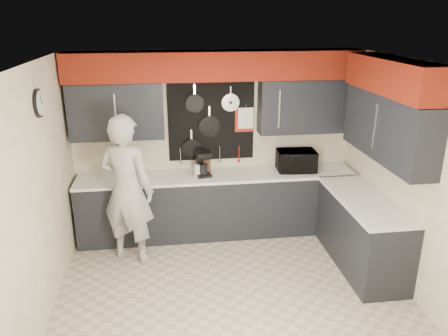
{
  "coord_description": "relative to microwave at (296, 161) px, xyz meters",
  "views": [
    {
      "loc": [
        -0.68,
        -4.28,
        3.05
      ],
      "look_at": [
        -0.03,
        0.5,
        1.34
      ],
      "focal_mm": 35.0,
      "sensor_mm": 36.0,
      "label": 1
    }
  ],
  "objects": [
    {
      "name": "ground",
      "position": [
        -1.13,
        -1.43,
        -1.07
      ],
      "size": [
        4.0,
        4.0,
        0.0
      ],
      "primitive_type": "plane",
      "color": "beige",
      "rests_on": "ground"
    },
    {
      "name": "back_wall_assembly",
      "position": [
        -1.12,
        0.17,
        0.94
      ],
      "size": [
        4.0,
        0.36,
        2.6
      ],
      "color": "beige",
      "rests_on": "ground"
    },
    {
      "name": "right_wall_assembly",
      "position": [
        0.72,
        -1.17,
        0.87
      ],
      "size": [
        0.36,
        3.5,
        2.6
      ],
      "color": "beige",
      "rests_on": "ground"
    },
    {
      "name": "left_wall_assembly",
      "position": [
        -3.13,
        -1.42,
        0.27
      ],
      "size": [
        0.05,
        3.5,
        2.6
      ],
      "color": "beige",
      "rests_on": "ground"
    },
    {
      "name": "base_cabinets",
      "position": [
        -0.64,
        -0.3,
        -0.61
      ],
      "size": [
        3.95,
        2.2,
        0.92
      ],
      "color": "black",
      "rests_on": "ground"
    },
    {
      "name": "microwave",
      "position": [
        0.0,
        0.0,
        0.0
      ],
      "size": [
        0.55,
        0.39,
        0.3
      ],
      "primitive_type": "imported",
      "rotation": [
        0.0,
        0.0,
        -0.05
      ],
      "color": "black",
      "rests_on": "base_cabinets"
    },
    {
      "name": "knife_block",
      "position": [
        -1.28,
        0.07,
        -0.04
      ],
      "size": [
        0.11,
        0.11,
        0.21
      ],
      "primitive_type": "cube",
      "rotation": [
        0.0,
        0.0,
        0.12
      ],
      "color": "#3A1812",
      "rests_on": "base_cabinets"
    },
    {
      "name": "utensil_crock",
      "position": [
        -1.4,
        -0.01,
        -0.07
      ],
      "size": [
        0.13,
        0.13,
        0.16
      ],
      "primitive_type": "cylinder",
      "color": "white",
      "rests_on": "base_cabinets"
    },
    {
      "name": "coffee_maker",
      "position": [
        -1.33,
        0.0,
        0.03
      ],
      "size": [
        0.23,
        0.26,
        0.35
      ],
      "rotation": [
        0.0,
        0.0,
        0.16
      ],
      "color": "black",
      "rests_on": "base_cabinets"
    },
    {
      "name": "person",
      "position": [
        -2.34,
        -0.54,
        -0.1
      ],
      "size": [
        0.84,
        0.72,
        1.94
      ],
      "primitive_type": "imported",
      "rotation": [
        0.0,
        0.0,
        2.7
      ],
      "color": "beige",
      "rests_on": "ground"
    }
  ]
}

